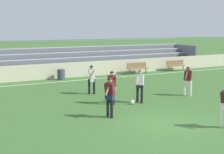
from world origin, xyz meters
TOP-DOWN VIEW (x-y plane):
  - ground_plane at (0.00, 0.00)m, footprint 160.00×160.00m
  - field_line_sideline at (0.00, 11.36)m, footprint 44.00×0.12m
  - sideline_wall at (0.00, 12.86)m, footprint 48.00×0.16m
  - bleacher_stand at (2.54, 15.59)m, footprint 23.04×3.57m
  - bench_near_wall_gap at (10.11, 12.15)m, footprint 1.80×0.40m
  - bench_near_bin at (6.20, 12.15)m, footprint 1.80×0.40m
  - trash_bin at (-0.25, 12.18)m, footprint 0.56×0.56m
  - player_dark_deep_cover at (-0.31, 4.01)m, footprint 0.61×0.50m
  - player_white_wide_left at (1.04, 3.58)m, footprint 0.69×0.49m
  - player_white_overlapping at (-0.27, 6.61)m, footprint 0.45×0.51m
  - player_dark_on_ball at (-1.49, 1.92)m, footprint 0.66×0.50m
  - player_dark_wide_right at (4.31, 3.79)m, footprint 0.74×0.51m
  - soccer_ball at (0.54, 3.46)m, footprint 0.22×0.22m

SIDE VIEW (x-z plane):
  - ground_plane at x=0.00m, z-range 0.00..0.00m
  - field_line_sideline at x=0.00m, z-range 0.00..0.01m
  - soccer_ball at x=0.54m, z-range 0.00..0.22m
  - trash_bin at x=-0.25m, z-range 0.00..0.75m
  - bench_near_wall_gap at x=10.11m, z-range 0.10..1.00m
  - bench_near_bin at x=6.20m, z-range 0.10..1.00m
  - sideline_wall at x=0.00m, z-range 0.00..1.13m
  - player_dark_wide_right at x=4.31m, z-range 0.15..1.78m
  - player_dark_deep_cover at x=-0.31m, z-range 0.15..1.80m
  - player_white_overlapping at x=-0.27m, z-range 0.15..1.80m
  - player_white_wide_left at x=1.04m, z-range 0.16..1.86m
  - player_dark_on_ball at x=-1.49m, z-range 0.17..1.88m
  - bleacher_stand at x=2.54m, z-range -0.19..2.37m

